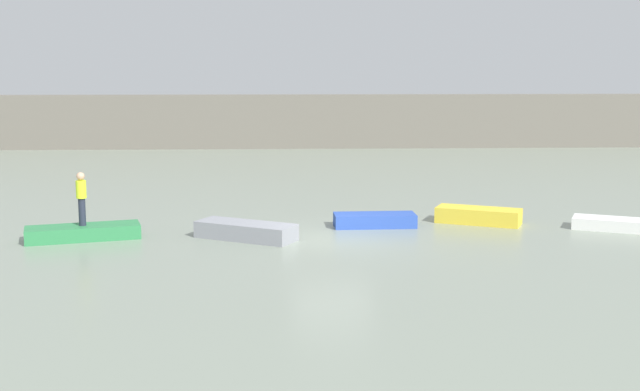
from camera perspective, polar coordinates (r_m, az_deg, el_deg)
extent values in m
plane|color=gray|center=(26.66, 0.86, -3.00)|extent=(120.00, 120.00, 0.00)
cube|color=#666056|center=(53.93, -0.82, 5.06)|extent=(80.00, 1.20, 3.41)
cube|color=#2D7F47|center=(27.66, -15.80, -2.43)|extent=(3.69, 1.99, 0.45)
cube|color=gray|center=(26.76, -5.06, -2.41)|extent=(3.37, 2.52, 0.53)
cube|color=#2B4CAD|center=(28.69, 3.74, -1.68)|extent=(2.80, 1.12, 0.44)
cube|color=gold|center=(29.71, 10.72, -1.35)|extent=(3.06, 2.15, 0.54)
cube|color=white|center=(29.78, 19.40, -1.85)|extent=(2.89, 2.08, 0.39)
cylinder|color=#232838|center=(27.53, -15.86, -1.08)|extent=(0.22, 0.22, 0.88)
cylinder|color=#D8F226|center=(27.42, -15.93, 0.41)|extent=(0.32, 0.32, 0.56)
sphere|color=tan|center=(27.36, -15.97, 1.26)|extent=(0.26, 0.26, 0.26)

